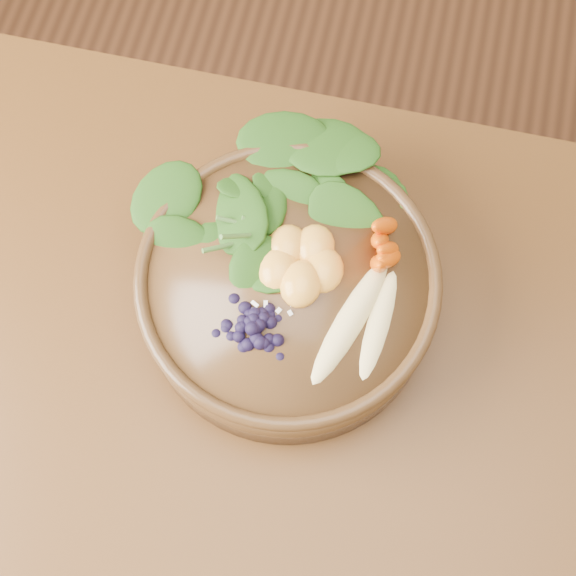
% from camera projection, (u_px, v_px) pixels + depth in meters
% --- Properties ---
extents(ground, '(4.00, 4.00, 0.00)m').
position_uv_depth(ground, '(410.00, 533.00, 1.57)').
color(ground, '#381E0F').
rests_on(ground, ground).
extents(dining_table, '(1.60, 0.90, 0.75)m').
position_uv_depth(dining_table, '(488.00, 497.00, 0.96)').
color(dining_table, '#331C0C').
rests_on(dining_table, ground).
extents(stoneware_bowl, '(0.44, 0.44, 0.09)m').
position_uv_depth(stoneware_bowl, '(288.00, 291.00, 0.91)').
color(stoneware_bowl, '#4E3218').
rests_on(stoneware_bowl, dining_table).
extents(kale_heap, '(0.28, 0.26, 0.05)m').
position_uv_depth(kale_heap, '(286.00, 195.00, 0.87)').
color(kale_heap, '#224B12').
rests_on(kale_heap, stoneware_bowl).
extents(carrot_cluster, '(0.09, 0.09, 0.09)m').
position_uv_depth(carrot_cluster, '(384.00, 227.00, 0.83)').
color(carrot_cluster, '#E34F00').
rests_on(carrot_cluster, stoneware_bowl).
extents(banana_halves, '(0.09, 0.18, 0.03)m').
position_uv_depth(banana_halves, '(366.00, 318.00, 0.83)').
color(banana_halves, '#E0CC84').
rests_on(banana_halves, stoneware_bowl).
extents(mandarin_cluster, '(0.13, 0.13, 0.04)m').
position_uv_depth(mandarin_cluster, '(301.00, 257.00, 0.85)').
color(mandarin_cluster, orange).
rests_on(mandarin_cluster, stoneware_bowl).
extents(blueberry_pile, '(0.19, 0.17, 0.05)m').
position_uv_depth(blueberry_pile, '(252.00, 321.00, 0.82)').
color(blueberry_pile, black).
rests_on(blueberry_pile, stoneware_bowl).
extents(coconut_flakes, '(0.13, 0.12, 0.01)m').
position_uv_depth(coconut_flakes, '(277.00, 293.00, 0.85)').
color(coconut_flakes, white).
rests_on(coconut_flakes, stoneware_bowl).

